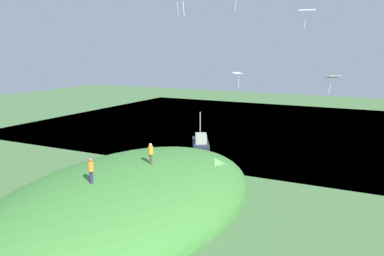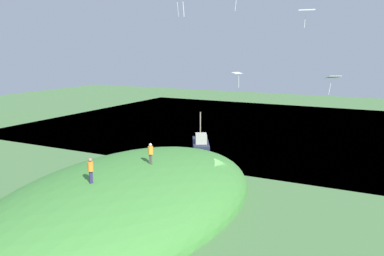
{
  "view_description": "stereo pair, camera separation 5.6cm",
  "coord_description": "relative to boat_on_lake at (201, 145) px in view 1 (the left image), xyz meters",
  "views": [
    {
      "loc": [
        30.58,
        14.36,
        11.83
      ],
      "look_at": [
        -1.06,
        -1.95,
        5.02
      ],
      "focal_mm": 38.47,
      "sensor_mm": 36.0,
      "label": 1
    },
    {
      "loc": [
        30.55,
        14.41,
        11.83
      ],
      "look_at": [
        -1.06,
        -1.95,
        5.02
      ],
      "focal_mm": 38.47,
      "sensor_mm": 36.0,
      "label": 2
    }
  ],
  "objects": [
    {
      "name": "person_with_child",
      "position": [
        17.39,
        4.37,
        3.62
      ],
      "size": [
        0.41,
        0.41,
        1.59
      ],
      "rotation": [
        0.0,
        0.0,
        4.65
      ],
      "color": "#534849",
      "rests_on": "grass_hill"
    },
    {
      "name": "grass_hill",
      "position": [
        18.0,
        2.7,
        -0.79
      ],
      "size": [
        28.69,
        16.19,
        6.99
      ],
      "primitive_type": "ellipsoid",
      "color": "#3F7F36",
      "rests_on": "ground_plane"
    },
    {
      "name": "kite_4",
      "position": [
        8.54,
        15.67,
        8.88
      ],
      "size": [
        1.25,
        1.28,
        1.54
      ],
      "color": "white"
    },
    {
      "name": "lake_water",
      "position": [
        -19.64,
        6.31,
        -0.99
      ],
      "size": [
        52.35,
        80.0,
        0.4
      ],
      "primitive_type": "cube",
      "color": "#4B6892",
      "rests_on": "ground_plane"
    },
    {
      "name": "person_on_hilltop",
      "position": [
        22.62,
        3.17,
        3.57
      ],
      "size": [
        0.52,
        0.52,
        1.68
      ],
      "rotation": [
        0.0,
        0.0,
        5.78
      ],
      "color": "#2B2451",
      "rests_on": "grass_hill"
    },
    {
      "name": "kite_7",
      "position": [
        9.46,
        8.03,
        9.03
      ],
      "size": [
        0.97,
        0.86,
        1.28
      ],
      "color": "white"
    },
    {
      "name": "ground_plane",
      "position": [
        11.74,
        6.31,
        -0.79
      ],
      "size": [
        160.0,
        160.0,
        0.0
      ],
      "primitive_type": "plane",
      "color": "#48723F"
    },
    {
      "name": "boat_on_lake",
      "position": [
        0.0,
        0.0,
        0.0
      ],
      "size": [
        6.05,
        4.39,
        4.46
      ],
      "rotation": [
        0.0,
        0.0,
        0.5
      ],
      "color": "#23293F",
      "rests_on": "lake_water"
    },
    {
      "name": "kite_1",
      "position": [
        14.48,
        14.69,
        13.52
      ],
      "size": [
        0.84,
        1.11,
        1.18
      ],
      "color": "white"
    },
    {
      "name": "mooring_post",
      "position": [
        6.85,
        0.63,
        -0.1
      ],
      "size": [
        0.14,
        0.14,
        1.38
      ],
      "primitive_type": "cylinder",
      "color": "brown",
      "rests_on": "ground_plane"
    }
  ]
}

